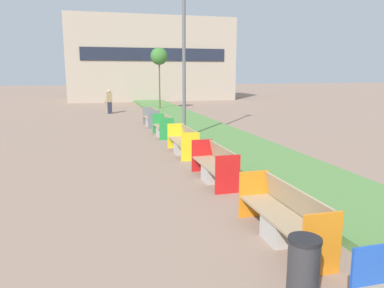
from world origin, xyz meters
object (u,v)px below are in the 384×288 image
object	(u,v)px
bench_yellow_frame	(183,143)
sapling_tree_far	(159,57)
bench_red_frame	(215,168)
bench_green_frame	(163,128)
pedestrian_walking	(109,101)
street_lamp_post	(184,21)
bench_grey_frame	(152,119)
litter_bin	(303,271)
bench_orange_frame	(284,220)

from	to	relation	value
bench_yellow_frame	sapling_tree_far	bearing A→B (deg)	82.93
bench_yellow_frame	sapling_tree_far	world-z (taller)	sapling_tree_far
bench_red_frame	bench_green_frame	xyz separation A→B (m)	(-0.00, 7.32, -0.01)
sapling_tree_far	bench_red_frame	bearing A→B (deg)	-95.77
bench_green_frame	pedestrian_walking	world-z (taller)	pedestrian_walking
bench_red_frame	sapling_tree_far	size ratio (longest dim) A/B	0.47
bench_red_frame	street_lamp_post	world-z (taller)	street_lamp_post
bench_grey_frame	pedestrian_walking	distance (m)	7.21
street_lamp_post	pedestrian_walking	world-z (taller)	street_lamp_post
street_lamp_post	bench_yellow_frame	bearing A→B (deg)	-104.50
sapling_tree_far	pedestrian_walking	world-z (taller)	sapling_tree_far
bench_yellow_frame	street_lamp_post	world-z (taller)	street_lamp_post
bench_yellow_frame	litter_bin	world-z (taller)	bench_yellow_frame
bench_grey_frame	pedestrian_walking	size ratio (longest dim) A/B	1.16
pedestrian_walking	bench_yellow_frame	bearing A→B (deg)	-82.41
bench_red_frame	litter_bin	distance (m)	5.41
bench_red_frame	sapling_tree_far	xyz separation A→B (m)	(1.91, 18.93, 3.61)
bench_orange_frame	bench_green_frame	bearing A→B (deg)	90.03
bench_red_frame	bench_yellow_frame	distance (m)	3.52
street_lamp_post	pedestrian_walking	xyz separation A→B (m)	(-2.49, 11.76, -3.99)
street_lamp_post	bench_grey_frame	bearing A→B (deg)	97.26
street_lamp_post	sapling_tree_far	size ratio (longest dim) A/B	1.92
bench_orange_frame	pedestrian_walking	distance (m)	21.44
bench_yellow_frame	bench_green_frame	distance (m)	3.80
litter_bin	bench_orange_frame	bearing A→B (deg)	68.98
bench_red_frame	bench_green_frame	world-z (taller)	same
pedestrian_walking	bench_grey_frame	bearing A→B (deg)	-74.86
bench_yellow_frame	bench_green_frame	xyz separation A→B (m)	(-0.00, 3.80, -0.01)
bench_orange_frame	bench_green_frame	distance (m)	11.03
bench_red_frame	bench_orange_frame	bearing A→B (deg)	-89.97
bench_yellow_frame	litter_bin	distance (m)	8.91
bench_red_frame	bench_grey_frame	world-z (taller)	same
bench_orange_frame	sapling_tree_far	world-z (taller)	sapling_tree_far
litter_bin	street_lamp_post	world-z (taller)	street_lamp_post
bench_red_frame	bench_grey_frame	xyz separation A→B (m)	(-0.00, 10.70, -0.01)
litter_bin	sapling_tree_far	size ratio (longest dim) A/B	0.19
bench_green_frame	bench_red_frame	bearing A→B (deg)	-89.97
bench_grey_frame	sapling_tree_far	size ratio (longest dim) A/B	0.42
bench_red_frame	bench_yellow_frame	bearing A→B (deg)	89.99
bench_red_frame	sapling_tree_far	world-z (taller)	sapling_tree_far
bench_green_frame	bench_grey_frame	world-z (taller)	same
bench_yellow_frame	bench_orange_frame	bearing A→B (deg)	-89.99
bench_orange_frame	sapling_tree_far	bearing A→B (deg)	85.18
street_lamp_post	sapling_tree_far	world-z (taller)	street_lamp_post
bench_orange_frame	bench_grey_frame	size ratio (longest dim) A/B	1.20
bench_grey_frame	litter_bin	world-z (taller)	bench_grey_frame
bench_orange_frame	street_lamp_post	xyz separation A→B (m)	(0.61, 9.59, 4.47)
bench_yellow_frame	sapling_tree_far	xyz separation A→B (m)	(1.91, 15.41, 3.61)
bench_grey_frame	street_lamp_post	world-z (taller)	street_lamp_post
bench_orange_frame	litter_bin	world-z (taller)	bench_orange_frame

